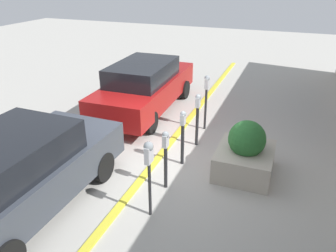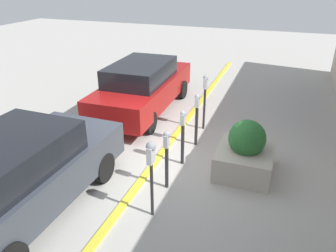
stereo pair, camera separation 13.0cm
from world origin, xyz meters
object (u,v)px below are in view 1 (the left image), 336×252
(parking_meter_second, at_px, (166,151))
(parking_meter_fourth, at_px, (198,113))
(parking_meter_nearest, at_px, (149,161))
(parking_meter_middle, at_px, (183,131))
(planter_box, at_px, (245,153))
(parking_meter_farthest, at_px, (206,92))
(parked_car_middle, at_px, (145,86))
(parked_car_front, at_px, (18,173))

(parking_meter_second, bearing_deg, parking_meter_fourth, -1.91)
(parking_meter_nearest, bearing_deg, parking_meter_middle, 0.79)
(parking_meter_nearest, distance_m, planter_box, 2.54)
(parking_meter_farthest, bearing_deg, planter_box, -142.88)
(parking_meter_second, xyz_separation_m, parking_meter_farthest, (2.99, -0.02, 0.24))
(planter_box, height_order, parked_car_middle, parked_car_middle)
(parking_meter_farthest, xyz_separation_m, parked_car_middle, (0.65, 2.13, -0.28))
(parking_meter_middle, bearing_deg, parking_meter_nearest, -179.21)
(parking_meter_fourth, bearing_deg, parked_car_middle, 53.06)
(parking_meter_second, relative_size, planter_box, 0.92)
(parking_meter_fourth, bearing_deg, parking_meter_middle, 177.31)
(parking_meter_nearest, distance_m, parking_meter_second, 0.94)
(parking_meter_fourth, xyz_separation_m, parked_car_front, (-3.60, 2.27, -0.08))
(parking_meter_nearest, distance_m, parking_meter_middle, 1.91)
(parked_car_middle, bearing_deg, parking_meter_nearest, -155.89)
(parking_meter_farthest, bearing_deg, parking_meter_middle, -179.91)
(parking_meter_nearest, xyz_separation_m, parking_meter_fourth, (2.89, -0.02, -0.26))
(parking_meter_fourth, relative_size, parking_meter_farthest, 0.88)
(planter_box, bearing_deg, parking_meter_nearest, 146.05)
(parking_meter_nearest, distance_m, parking_meter_farthest, 3.88)
(parking_meter_nearest, bearing_deg, parked_car_front, 107.54)
(parking_meter_second, relative_size, parking_meter_farthest, 0.82)
(parking_meter_second, xyz_separation_m, parking_meter_fourth, (2.00, -0.07, 0.04))
(parking_meter_second, height_order, parked_car_middle, parked_car_middle)
(parking_meter_middle, xyz_separation_m, parked_car_front, (-2.59, 2.22, -0.03))
(parking_meter_second, distance_m, parking_meter_fourth, 2.00)
(parking_meter_nearest, height_order, parking_meter_farthest, parking_meter_farthest)
(parking_meter_second, bearing_deg, parked_car_middle, 30.18)
(planter_box, relative_size, parked_car_front, 0.32)
(parking_meter_fourth, bearing_deg, parking_meter_farthest, 2.90)
(parking_meter_nearest, xyz_separation_m, parked_car_front, (-0.71, 2.25, -0.33))
(parking_meter_nearest, height_order, planter_box, parking_meter_nearest)
(parking_meter_fourth, relative_size, planter_box, 0.99)
(parking_meter_second, relative_size, parking_meter_fourth, 0.93)
(parking_meter_middle, bearing_deg, parked_car_middle, 38.93)
(parking_meter_fourth, distance_m, parked_car_middle, 2.73)
(parking_meter_fourth, xyz_separation_m, parked_car_middle, (1.64, 2.18, -0.07))
(parking_meter_nearest, relative_size, parking_meter_fourth, 1.10)
(parking_meter_fourth, bearing_deg, parked_car_front, 147.73)
(parking_meter_farthest, bearing_deg, parked_car_middle, 73.04)
(parking_meter_second, bearing_deg, parking_meter_farthest, -0.32)
(parking_meter_farthest, bearing_deg, parking_meter_nearest, -179.57)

